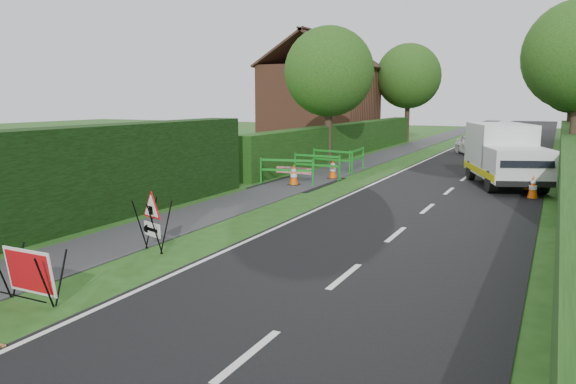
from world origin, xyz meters
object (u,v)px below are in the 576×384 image
(works_van, at_px, (504,154))
(hatchback_car, at_px, (473,145))
(red_rect_sign, at_px, (29,273))
(triangle_sign, at_px, (151,217))

(works_van, height_order, hatchback_car, works_van)
(red_rect_sign, height_order, triangle_sign, triangle_sign)
(works_van, bearing_deg, triangle_sign, -134.04)
(red_rect_sign, relative_size, works_van, 0.20)
(red_rect_sign, xyz_separation_m, hatchback_car, (2.93, 27.63, 0.09))
(red_rect_sign, xyz_separation_m, works_van, (5.54, 16.08, 0.70))
(works_van, distance_m, hatchback_car, 11.85)
(works_van, relative_size, hatchback_car, 1.54)
(works_van, xyz_separation_m, hatchback_car, (-2.62, 11.54, -0.61))
(triangle_sign, height_order, works_van, works_van)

